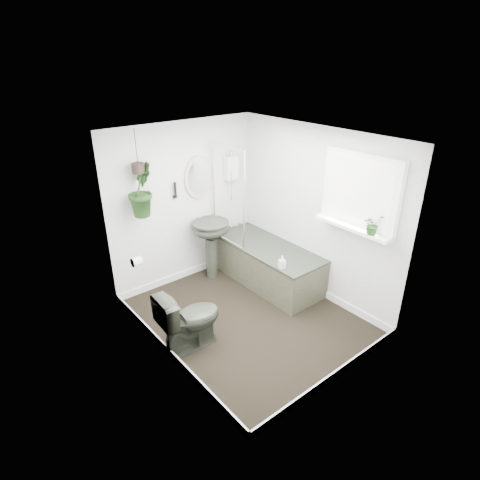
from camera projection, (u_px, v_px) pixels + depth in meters
floor at (247, 318)px, 5.17m from camera, size 2.30×2.80×0.02m
ceiling at (249, 136)px, 4.17m from camera, size 2.30×2.80×0.02m
wall_back at (184, 204)px, 5.66m from camera, size 2.30×0.02×2.30m
wall_front at (347, 287)px, 3.68m from camera, size 2.30×0.02×2.30m
wall_left at (160, 267)px, 4.01m from camera, size 0.02×2.80×2.30m
wall_right at (315, 213)px, 5.33m from camera, size 0.02×2.80×2.30m
skirting at (247, 314)px, 5.15m from camera, size 2.30×2.80×0.10m
bathtub at (267, 264)px, 5.85m from camera, size 0.72×1.72×0.58m
bath_screen at (228, 196)px, 5.58m from camera, size 0.04×0.72×1.40m
shower_box at (231, 168)px, 5.90m from camera, size 0.20×0.10×0.35m
oval_mirror at (199, 177)px, 5.62m from camera, size 0.46×0.03×0.62m
wall_sconce at (175, 190)px, 5.43m from camera, size 0.04×0.04×0.22m
toilet_roll_holder at (137, 262)px, 4.64m from camera, size 0.11×0.11×0.11m
window_recess at (361, 192)px, 4.59m from camera, size 0.08×1.00×0.90m
window_sill at (352, 227)px, 4.73m from camera, size 0.18×1.00×0.04m
window_blinds at (358, 193)px, 4.56m from camera, size 0.01×0.86×0.76m
toilet at (190, 319)px, 4.53m from camera, size 0.75×0.46×0.74m
pedestal_sink at (211, 250)px, 5.91m from camera, size 0.62×0.56×0.90m
sill_plant at (373, 225)px, 4.45m from camera, size 0.23×0.21×0.23m
hanging_plant at (141, 190)px, 4.98m from camera, size 0.47×0.48×0.67m
soap_bottle at (282, 262)px, 5.12m from camera, size 0.10×0.10×0.17m
hanging_pot at (138, 168)px, 4.86m from camera, size 0.16×0.16×0.12m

